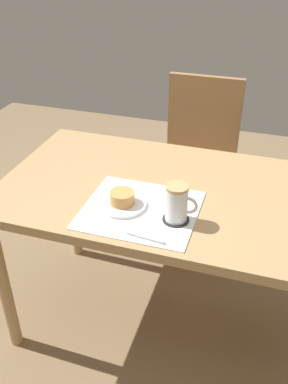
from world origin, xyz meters
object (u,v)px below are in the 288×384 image
at_px(pastry, 122,198).
at_px(coffee_mug, 177,203).
at_px(pastry_plate, 122,204).
at_px(dining_table, 174,207).
at_px(wooden_chair, 197,155).

bearing_deg(pastry, coffee_mug, -7.23).
distance_m(pastry_plate, coffee_mug, 0.21).
relative_size(dining_table, pastry_plate, 7.84).
bearing_deg(coffee_mug, pastry_plate, 172.77).
xyz_separation_m(dining_table, pastry_plate, (-0.14, -0.16, 0.09)).
height_order(dining_table, coffee_mug, coffee_mug).
bearing_deg(wooden_chair, pastry_plate, 83.04).
xyz_separation_m(dining_table, wooden_chair, (-0.04, 0.70, -0.13)).
bearing_deg(pastry_plate, wooden_chair, 83.18).
bearing_deg(wooden_chair, dining_table, 93.32).
distance_m(dining_table, coffee_mug, 0.24).
xyz_separation_m(pastry_plate, pastry, (0.00, 0.00, 0.03)).
bearing_deg(pastry, dining_table, 48.25).
distance_m(dining_table, wooden_chair, 0.71).
bearing_deg(dining_table, pastry, -131.75).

